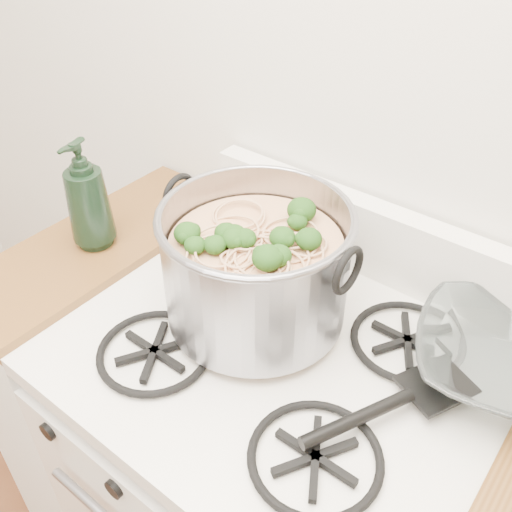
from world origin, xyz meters
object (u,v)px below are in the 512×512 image
Objects in this scene: spatula at (437,382)px; glass_bowl at (502,368)px; gas_range at (275,490)px; bottle at (87,195)px; stock_pot at (256,268)px.

glass_bowl is (0.07, 0.09, 0.00)m from spatula.
bottle is (-0.50, -0.00, 0.61)m from gas_range.
gas_range is 0.60m from stock_pot.
gas_range is 2.98× the size of spatula.
stock_pot reaches higher than spatula.
bottle reaches higher than stock_pot.
gas_range is 0.57m from spatula.
bottle reaches higher than spatula.
gas_range is at bearing -153.16° from glass_bowl.
bottle is at bearing -168.32° from glass_bowl.
spatula is 1.27× the size of bottle.
glass_bowl reaches higher than spatula.
bottle is at bearing -148.64° from spatula.
stock_pot is at bearing -162.58° from glass_bowl.
stock_pot is at bearing -5.26° from bottle.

